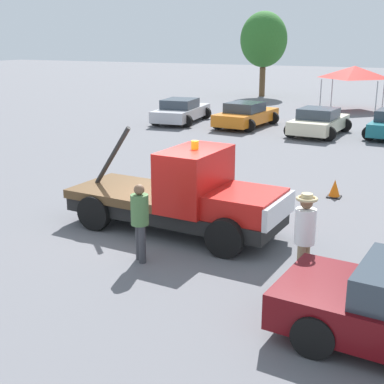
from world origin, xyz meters
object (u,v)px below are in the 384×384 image
at_px(person_at_hood, 140,217).
at_px(tow_truck, 185,197).
at_px(parked_car_cream, 319,122).
at_px(parked_car_orange, 246,115).
at_px(traffic_cone, 335,189).
at_px(tree_left, 264,40).
at_px(person_near_truck, 305,232).
at_px(parked_car_silver, 181,111).
at_px(canopy_tent_red, 355,72).

bearing_deg(person_at_hood, tow_truck, 38.49).
bearing_deg(parked_car_cream, person_at_hood, -175.70).
distance_m(parked_car_orange, traffic_cone, 13.28).
bearing_deg(tow_truck, tree_left, 108.61).
relative_size(tow_truck, traffic_cone, 10.14).
xyz_separation_m(person_near_truck, parked_car_silver, (-11.59, 17.46, -0.44)).
bearing_deg(canopy_tent_red, parked_car_cream, -88.67).
relative_size(parked_car_silver, parked_car_cream, 1.14).
relative_size(tow_truck, person_at_hood, 3.25).
height_order(person_at_hood, parked_car_cream, person_at_hood).
relative_size(person_near_truck, parked_car_silver, 0.37).
xyz_separation_m(parked_car_orange, traffic_cone, (7.05, -11.25, -0.39)).
bearing_deg(parked_car_cream, canopy_tent_red, 4.96).
bearing_deg(person_at_hood, traffic_cone, 17.86).
relative_size(parked_car_orange, canopy_tent_red, 1.33).
bearing_deg(person_near_truck, canopy_tent_red, 105.18).
bearing_deg(person_at_hood, parked_car_cream, 41.01).
xyz_separation_m(parked_car_cream, canopy_tent_red, (-0.25, 10.59, 1.81)).
bearing_deg(parked_car_orange, tow_truck, -159.71).
bearing_deg(canopy_tent_red, traffic_cone, -81.37).
height_order(tow_truck, parked_car_cream, tow_truck).
relative_size(parked_car_cream, traffic_cone, 8.03).
height_order(canopy_tent_red, tree_left, tree_left).
distance_m(parked_car_silver, parked_car_orange, 3.87).
bearing_deg(tree_left, person_at_hood, -75.48).
relative_size(person_at_hood, tree_left, 0.26).
xyz_separation_m(person_at_hood, parked_car_silver, (-8.16, 17.83, -0.34)).
bearing_deg(parked_car_orange, canopy_tent_red, -16.28).
relative_size(parked_car_silver, canopy_tent_red, 1.42).
bearing_deg(parked_car_cream, traffic_cone, -160.68).
distance_m(parked_car_cream, traffic_cone, 10.94).
relative_size(person_near_truck, canopy_tent_red, 0.52).
distance_m(tow_truck, parked_car_orange, 16.48).
bearing_deg(parked_car_silver, parked_car_cream, -101.23).
bearing_deg(parked_car_silver, traffic_cone, -142.26).
bearing_deg(tree_left, parked_car_silver, -88.41).
height_order(person_near_truck, parked_car_orange, person_near_truck).
xyz_separation_m(tow_truck, person_near_truck, (3.36, -1.64, 0.18)).
distance_m(person_near_truck, person_at_hood, 3.45).
distance_m(person_near_truck, parked_car_cream, 17.21).
distance_m(parked_car_orange, canopy_tent_red, 10.75).
relative_size(person_near_truck, parked_car_orange, 0.39).
xyz_separation_m(tree_left, traffic_cone, (11.34, -26.49, -4.21)).
height_order(person_at_hood, parked_car_silver, person_at_hood).
bearing_deg(parked_car_cream, parked_car_silver, 89.00).
distance_m(person_near_truck, traffic_cone, 6.38).
distance_m(parked_car_cream, canopy_tent_red, 10.75).
relative_size(parked_car_silver, tree_left, 0.76).
height_order(tow_truck, canopy_tent_red, canopy_tent_red).
bearing_deg(parked_car_orange, person_near_truck, -151.28).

